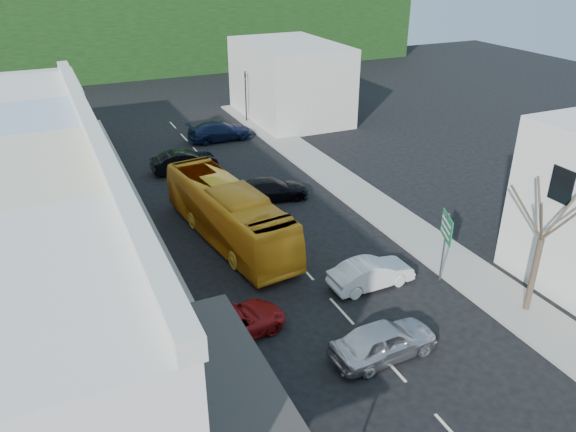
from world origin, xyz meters
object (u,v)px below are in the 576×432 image
object	(u,v)px
direction_sign	(444,248)
street_tree	(542,239)
bus	(228,214)
car_white	(371,274)
car_red	(235,321)
traffic_signal	(246,97)
car_silver	(384,342)
pedestrian_left	(156,319)

from	to	relation	value
direction_sign	street_tree	xyz separation A→B (m)	(1.94, -3.77, 1.91)
bus	car_white	world-z (taller)	bus
car_red	traffic_signal	bearing A→B (deg)	-29.08
direction_sign	traffic_signal	distance (m)	29.86
traffic_signal	car_red	bearing A→B (deg)	86.94
car_white	car_red	size ratio (longest dim) A/B	0.96
bus	car_red	distance (m)	8.83
direction_sign	bus	bearing A→B (deg)	157.47
car_silver	street_tree	xyz separation A→B (m)	(7.73, -0.05, 3.06)
pedestrian_left	street_tree	xyz separation A→B (m)	(15.87, -4.99, 2.76)
bus	direction_sign	xyz separation A→B (m)	(8.22, -8.50, 0.30)
bus	pedestrian_left	world-z (taller)	bus
street_tree	car_red	bearing A→B (deg)	163.08
car_white	street_tree	world-z (taller)	street_tree
car_silver	traffic_signal	xyz separation A→B (m)	(6.59, 33.57, 1.68)
car_silver	traffic_signal	bearing A→B (deg)	-13.97
car_white	street_tree	bearing A→B (deg)	-132.82
street_tree	traffic_signal	distance (m)	33.67
bus	car_white	size ratio (longest dim) A/B	2.64
traffic_signal	car_white	bearing A→B (deg)	99.85
street_tree	pedestrian_left	bearing A→B (deg)	162.56
pedestrian_left	street_tree	world-z (taller)	street_tree
car_silver	car_red	distance (m)	6.30
car_silver	car_white	bearing A→B (deg)	-29.19
car_white	traffic_signal	bearing A→B (deg)	-9.89
traffic_signal	car_silver	bearing A→B (deg)	97.14
direction_sign	car_white	bearing A→B (deg)	-172.34
car_white	pedestrian_left	distance (m)	10.48
bus	direction_sign	world-z (taller)	direction_sign
car_red	direction_sign	distance (m)	10.86
direction_sign	pedestrian_left	bearing A→B (deg)	-161.53
car_red	pedestrian_left	bearing A→B (deg)	62.73
car_red	traffic_signal	world-z (taller)	traffic_signal
car_white	traffic_signal	world-z (taller)	traffic_signal
car_white	direction_sign	bearing A→B (deg)	-107.27
bus	direction_sign	bearing A→B (deg)	-53.32
street_tree	car_silver	bearing A→B (deg)	179.62
bus	car_white	bearing A→B (deg)	-65.06
car_white	bus	bearing A→B (deg)	30.81
car_white	car_red	world-z (taller)	same
street_tree	traffic_signal	size ratio (longest dim) A/B	1.58
bus	traffic_signal	world-z (taller)	traffic_signal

